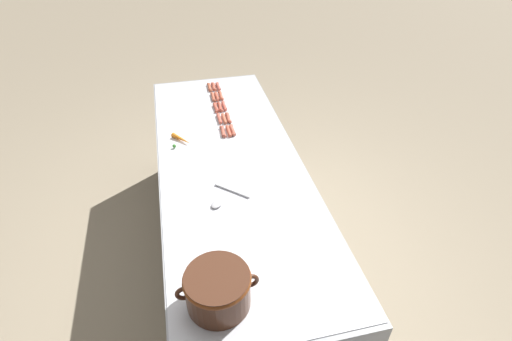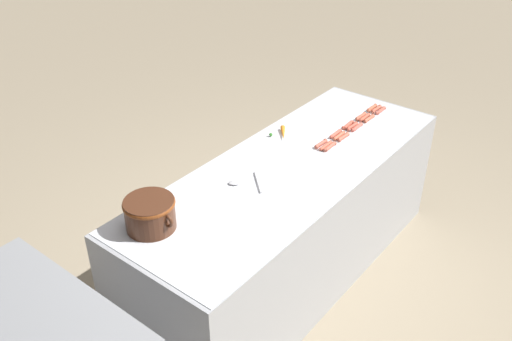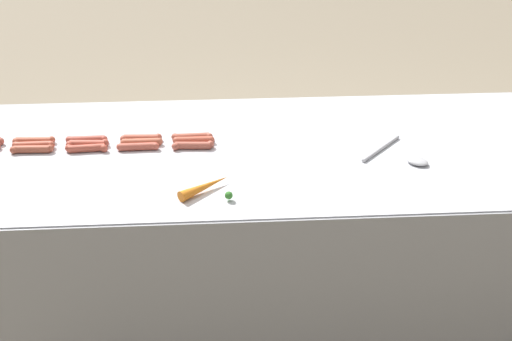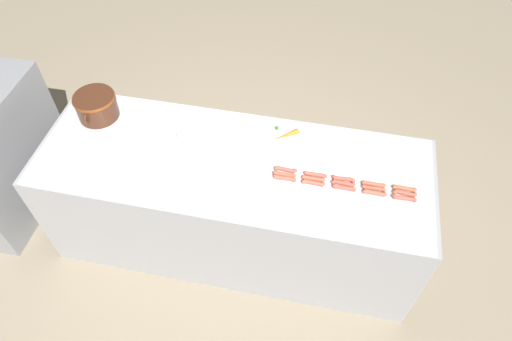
% 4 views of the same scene
% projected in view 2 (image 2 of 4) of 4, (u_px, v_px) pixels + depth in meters
% --- Properties ---
extents(ground_plane, '(20.00, 20.00, 0.00)m').
position_uv_depth(ground_plane, '(287.00, 271.00, 3.79)').
color(ground_plane, gray).
extents(griddle_counter, '(0.84, 2.39, 0.85)m').
position_uv_depth(griddle_counter, '(288.00, 221.00, 3.57)').
color(griddle_counter, '#9EA0A5').
rests_on(griddle_counter, ground_plane).
extents(hot_dog_0, '(0.03, 0.14, 0.02)m').
position_uv_depth(hot_dog_0, '(381.00, 111.00, 3.96)').
color(hot_dog_0, '#B25242').
rests_on(hot_dog_0, griddle_counter).
extents(hot_dog_1, '(0.03, 0.14, 0.02)m').
position_uv_depth(hot_dog_1, '(369.00, 118.00, 3.85)').
color(hot_dog_1, '#BA5A41').
rests_on(hot_dog_1, griddle_counter).
extents(hot_dog_2, '(0.03, 0.14, 0.02)m').
position_uv_depth(hot_dog_2, '(357.00, 127.00, 3.74)').
color(hot_dog_2, '#BC5344').
rests_on(hot_dog_2, griddle_counter).
extents(hot_dog_3, '(0.03, 0.14, 0.02)m').
position_uv_depth(hot_dog_3, '(344.00, 137.00, 3.62)').
color(hot_dog_3, '#BB5945').
rests_on(hot_dog_3, griddle_counter).
extents(hot_dog_4, '(0.03, 0.14, 0.02)m').
position_uv_depth(hot_dog_4, '(330.00, 147.00, 3.51)').
color(hot_dog_4, '#B05743').
rests_on(hot_dog_4, griddle_counter).
extents(hot_dog_5, '(0.03, 0.14, 0.02)m').
position_uv_depth(hot_dog_5, '(376.00, 109.00, 3.98)').
color(hot_dog_5, '#B4553F').
rests_on(hot_dog_5, griddle_counter).
extents(hot_dog_6, '(0.03, 0.14, 0.02)m').
position_uv_depth(hot_dog_6, '(365.00, 117.00, 3.87)').
color(hot_dog_6, '#B9553F').
rests_on(hot_dog_6, griddle_counter).
extents(hot_dog_7, '(0.03, 0.14, 0.02)m').
position_uv_depth(hot_dog_7, '(352.00, 126.00, 3.75)').
color(hot_dog_7, '#BB523F').
rests_on(hot_dog_7, griddle_counter).
extents(hot_dog_8, '(0.02, 0.14, 0.02)m').
position_uv_depth(hot_dog_8, '(339.00, 136.00, 3.64)').
color(hot_dog_8, '#B85D43').
rests_on(hot_dog_8, griddle_counter).
extents(hot_dog_9, '(0.02, 0.14, 0.02)m').
position_uv_depth(hot_dog_9, '(326.00, 146.00, 3.52)').
color(hot_dog_9, '#BB553E').
rests_on(hot_dog_9, griddle_counter).
extents(hot_dog_10, '(0.03, 0.14, 0.02)m').
position_uv_depth(hot_dog_10, '(372.00, 108.00, 4.00)').
color(hot_dog_10, '#BC5C3F').
rests_on(hot_dog_10, griddle_counter).
extents(hot_dog_11, '(0.03, 0.14, 0.02)m').
position_uv_depth(hot_dog_11, '(361.00, 116.00, 3.88)').
color(hot_dog_11, '#B5573F').
rests_on(hot_dog_11, griddle_counter).
extents(hot_dog_12, '(0.03, 0.14, 0.02)m').
position_uv_depth(hot_dog_12, '(348.00, 125.00, 3.77)').
color(hot_dog_12, '#BC513D').
rests_on(hot_dog_12, griddle_counter).
extents(hot_dog_13, '(0.03, 0.14, 0.02)m').
position_uv_depth(hot_dog_13, '(336.00, 134.00, 3.66)').
color(hot_dog_13, '#BF5644').
rests_on(hot_dog_13, griddle_counter).
extents(hot_dog_14, '(0.03, 0.14, 0.02)m').
position_uv_depth(hot_dog_14, '(321.00, 144.00, 3.55)').
color(hot_dog_14, '#B55644').
rests_on(hot_dog_14, griddle_counter).
extents(bean_pot, '(0.33, 0.27, 0.16)m').
position_uv_depth(bean_pot, '(150.00, 212.00, 2.78)').
color(bean_pot, '#472616').
rests_on(bean_pot, griddle_counter).
extents(serving_spoon, '(0.22, 0.21, 0.02)m').
position_uv_depth(serving_spoon, '(242.00, 182.00, 3.17)').
color(serving_spoon, '#B7B7BC').
rests_on(serving_spoon, griddle_counter).
extents(carrot, '(0.13, 0.15, 0.03)m').
position_uv_depth(carrot, '(283.00, 133.00, 3.66)').
color(carrot, orange).
rests_on(carrot, griddle_counter).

